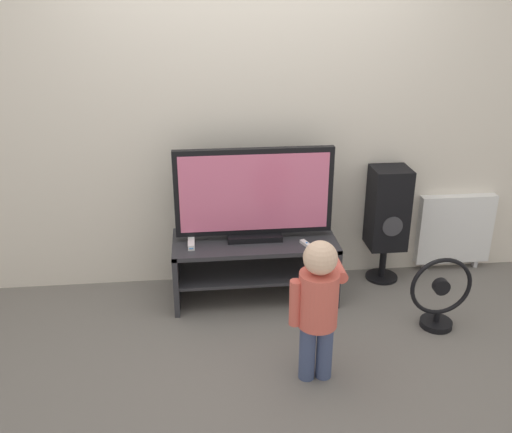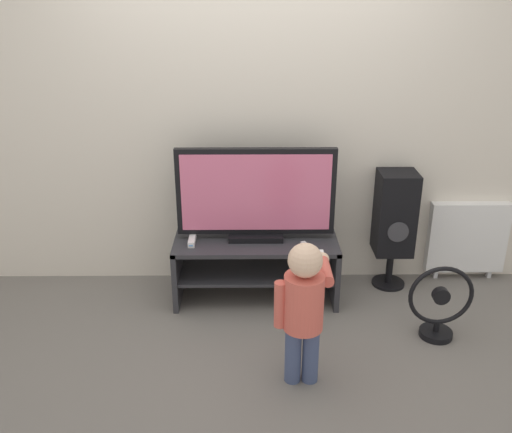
{
  "view_description": "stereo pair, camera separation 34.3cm",
  "coord_description": "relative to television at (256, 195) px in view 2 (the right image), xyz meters",
  "views": [
    {
      "loc": [
        -0.38,
        -3.34,
        2.13
      ],
      "look_at": [
        0.0,
        0.15,
        0.66
      ],
      "focal_mm": 40.0,
      "sensor_mm": 36.0,
      "label": 1
    },
    {
      "loc": [
        -0.03,
        -3.36,
        2.13
      ],
      "look_at": [
        0.0,
        0.15,
        0.66
      ],
      "focal_mm": 40.0,
      "sensor_mm": 36.0,
      "label": 2
    }
  ],
  "objects": [
    {
      "name": "floor_fan",
      "position": [
        1.15,
        -0.55,
        -0.54
      ],
      "size": [
        0.41,
        0.21,
        0.5
      ],
      "color": "black",
      "rests_on": "ground_plane"
    },
    {
      "name": "game_console",
      "position": [
        -0.44,
        -0.08,
        -0.3
      ],
      "size": [
        0.04,
        0.17,
        0.04
      ],
      "color": "white",
      "rests_on": "tv_stand"
    },
    {
      "name": "ground_plane",
      "position": [
        0.0,
        -0.27,
        -0.77
      ],
      "size": [
        16.0,
        16.0,
        0.0
      ],
      "primitive_type": "plane",
      "color": "slate"
    },
    {
      "name": "radiator",
      "position": [
        1.59,
        0.24,
        -0.43
      ],
      "size": [
        0.59,
        0.08,
        0.61
      ],
      "color": "white",
      "rests_on": "ground_plane"
    },
    {
      "name": "wall_back",
      "position": [
        0.0,
        0.31,
        0.53
      ],
      "size": [
        10.0,
        0.06,
        2.6
      ],
      "color": "silver",
      "rests_on": "ground_plane"
    },
    {
      "name": "child",
      "position": [
        0.25,
        -0.96,
        -0.26
      ],
      "size": [
        0.33,
        0.48,
        0.86
      ],
      "color": "#3F4C72",
      "rests_on": "ground_plane"
    },
    {
      "name": "television",
      "position": [
        0.0,
        0.0,
        0.0
      ],
      "size": [
        1.08,
        0.2,
        0.65
      ],
      "color": "black",
      "rests_on": "tv_stand"
    },
    {
      "name": "tv_stand",
      "position": [
        0.0,
        -0.02,
        -0.47
      ],
      "size": [
        1.14,
        0.5,
        0.45
      ],
      "color": "#2D2D33",
      "rests_on": "ground_plane"
    },
    {
      "name": "speaker_tower",
      "position": [
        1.0,
        0.13,
        -0.21
      ],
      "size": [
        0.27,
        0.26,
        0.88
      ],
      "color": "black",
      "rests_on": "ground_plane"
    },
    {
      "name": "remote_primary",
      "position": [
        0.34,
        -0.17,
        -0.31
      ],
      "size": [
        0.08,
        0.13,
        0.03
      ],
      "color": "white",
      "rests_on": "tv_stand"
    }
  ]
}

